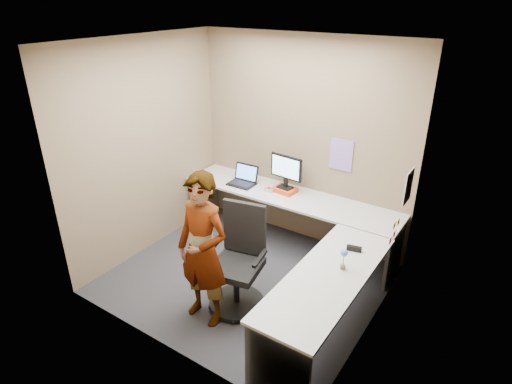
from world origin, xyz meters
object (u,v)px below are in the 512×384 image
Objects in this scene: office_chair at (239,267)px; monitor at (286,169)px; desk at (295,233)px; person at (203,251)px.

monitor is at bearing 88.98° from office_chair.
monitor is at bearing 128.22° from desk.
desk is 1.23m from person.
person is at bearing -109.97° from desk.
monitor is 1.57m from office_chair.
person reaches higher than office_chair.
office_chair is (0.27, -1.43, -0.58)m from monitor.
office_chair is 0.54m from person.
office_chair is at bearing 67.94° from person.
desk is at bearing 60.06° from office_chair.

